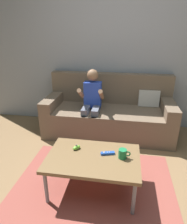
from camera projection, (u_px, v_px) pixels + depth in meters
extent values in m
plane|color=olive|center=(107.00, 201.00, 1.97)|extent=(9.57, 9.57, 0.00)
cube|color=#999EA8|center=(121.00, 50.00, 3.17)|extent=(4.78, 0.05, 2.50)
cube|color=#75604C|center=(108.00, 121.00, 3.18)|extent=(1.95, 0.80, 0.42)
cube|color=#75604C|center=(111.00, 88.00, 3.30)|extent=(1.95, 0.16, 0.49)
cube|color=#75604C|center=(53.00, 101.00, 3.20)|extent=(0.18, 0.80, 0.16)
cube|color=#75604C|center=(169.00, 107.00, 2.94)|extent=(0.18, 0.80, 0.16)
cube|color=silver|center=(149.00, 98.00, 3.18)|extent=(0.32, 0.15, 0.26)
cylinder|color=slate|center=(84.00, 130.00, 2.91)|extent=(0.08, 0.08, 0.42)
cylinder|color=slate|center=(94.00, 130.00, 2.89)|extent=(0.08, 0.08, 0.42)
cube|color=slate|center=(86.00, 110.00, 2.95)|extent=(0.10, 0.31, 0.10)
cube|color=slate|center=(96.00, 110.00, 2.93)|extent=(0.10, 0.31, 0.10)
cube|color=blue|center=(93.00, 94.00, 3.01)|extent=(0.25, 0.15, 0.38)
cylinder|color=#936B4C|center=(81.00, 94.00, 2.89)|extent=(0.06, 0.28, 0.22)
cylinder|color=#936B4C|center=(101.00, 95.00, 2.84)|extent=(0.06, 0.28, 0.22)
sphere|color=#936B4C|center=(93.00, 75.00, 2.90)|extent=(0.17, 0.17, 0.17)
cube|color=brown|center=(93.00, 158.00, 1.98)|extent=(0.92, 0.61, 0.04)
cylinder|color=gray|center=(46.00, 187.00, 1.89)|extent=(0.04, 0.04, 0.36)
cylinder|color=gray|center=(134.00, 198.00, 1.77)|extent=(0.04, 0.04, 0.36)
cylinder|color=gray|center=(62.00, 156.00, 2.35)|extent=(0.04, 0.04, 0.36)
cylinder|color=gray|center=(133.00, 163.00, 2.23)|extent=(0.04, 0.04, 0.36)
cube|color=#9E4C42|center=(93.00, 188.00, 2.13)|extent=(1.70, 1.40, 0.01)
cube|color=blue|center=(108.00, 153.00, 2.01)|extent=(0.14, 0.08, 0.02)
cylinder|color=#99999E|center=(104.00, 152.00, 2.00)|extent=(0.02, 0.02, 0.00)
cylinder|color=silver|center=(107.00, 152.00, 2.01)|extent=(0.01, 0.01, 0.00)
cylinder|color=silver|center=(109.00, 152.00, 2.01)|extent=(0.01, 0.01, 0.00)
ellipsoid|color=#72C638|center=(77.00, 148.00, 2.09)|extent=(0.09, 0.10, 0.04)
cylinder|color=#4C4C51|center=(76.00, 145.00, 2.08)|extent=(0.02, 0.02, 0.01)
cylinder|color=#1E7F47|center=(123.00, 154.00, 1.94)|extent=(0.08, 0.08, 0.09)
torus|color=#1E7F47|center=(128.00, 154.00, 1.93)|extent=(0.06, 0.01, 0.06)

